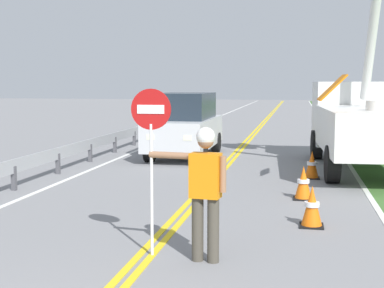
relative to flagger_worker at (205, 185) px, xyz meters
name	(u,v)px	position (x,y,z in m)	size (l,w,h in m)	color
centerline_yellow_left	(246,140)	(-0.94, 15.99, -1.04)	(0.11, 110.00, 0.01)	yellow
centerline_yellow_right	(250,140)	(-0.76, 15.99, -1.04)	(0.11, 110.00, 0.01)	yellow
edge_line_right	(335,142)	(2.75, 15.99, -1.04)	(0.12, 110.00, 0.01)	silver
edge_line_left	(166,138)	(-4.45, 15.99, -1.04)	(0.12, 110.00, 0.01)	silver
flagger_worker	(205,185)	(0.00, 0.00, 0.00)	(1.08, 0.29, 1.83)	#474238
stop_sign_paddle	(151,134)	(-0.76, 0.10, 0.66)	(0.56, 0.04, 2.33)	silver
utility_bucket_truck	(360,118)	(2.94, 8.89, 0.39)	(2.67, 6.92, 6.18)	white
oncoming_suv_nearest	(185,124)	(-2.44, 10.40, 0.01)	(1.92, 4.61, 2.10)	silver
traffic_cone_lead	(312,207)	(1.47, 2.11, -0.71)	(0.40, 0.40, 0.70)	orange
traffic_cone_mid	(303,183)	(1.35, 4.29, -0.71)	(0.40, 0.40, 0.70)	orange
traffic_cone_tail	(312,165)	(1.58, 6.88, -0.71)	(0.40, 0.40, 0.70)	orange
guardrail_left_shoulder	(125,135)	(-5.05, 12.00, -0.53)	(0.10, 32.00, 0.71)	#9EA0A3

